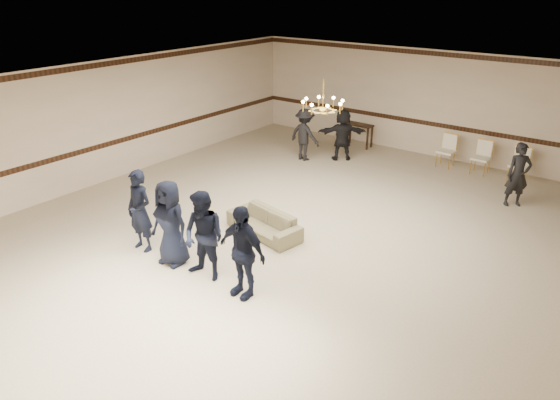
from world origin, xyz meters
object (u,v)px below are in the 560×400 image
at_px(settee, 264,223).
at_px(banquet_chair_mid, 481,158).
at_px(console_table, 359,135).
at_px(boy_c, 204,237).
at_px(boy_d, 242,252).
at_px(adult_mid, 342,134).
at_px(banquet_chair_left, 446,151).
at_px(boy_a, 140,211).
at_px(adult_right, 518,175).
at_px(chandelier, 323,95).
at_px(banquet_chair_right, 519,165).
at_px(boy_b, 170,223).
at_px(adult_left, 305,135).

relative_size(settee, banquet_chair_mid, 1.87).
height_order(banquet_chair_mid, console_table, banquet_chair_mid).
bearing_deg(boy_c, banquet_chair_mid, 71.59).
relative_size(boy_d, banquet_chair_mid, 1.79).
relative_size(adult_mid, banquet_chair_left, 1.66).
xyz_separation_m(banquet_chair_left, banquet_chair_mid, (1.00, 0.00, 0.00)).
bearing_deg(adult_mid, boy_a, 48.67).
bearing_deg(adult_right, boy_a, -167.12).
relative_size(boy_a, settee, 0.95).
bearing_deg(chandelier, console_table, 110.25).
relative_size(chandelier, settee, 0.53).
height_order(banquet_chair_left, console_table, banquet_chair_left).
bearing_deg(adult_right, boy_d, -150.54).
relative_size(boy_c, boy_d, 1.00).
distance_m(settee, banquet_chair_right, 7.46).
height_order(adult_right, banquet_chair_mid, adult_right).
height_order(boy_a, banquet_chair_mid, boy_a).
relative_size(boy_a, banquet_chair_right, 1.79).
bearing_deg(boy_b, boy_a, 177.32).
distance_m(boy_a, adult_right, 8.78).
distance_m(boy_a, settee, 2.61).
xyz_separation_m(adult_left, adult_right, (6.00, 0.30, 0.00)).
height_order(boy_b, boy_c, same).
bearing_deg(chandelier, boy_c, -95.77).
bearing_deg(console_table, boy_d, -71.31).
height_order(boy_c, adult_right, boy_c).
relative_size(chandelier, boy_d, 0.55).
distance_m(settee, adult_right, 6.26).
bearing_deg(banquet_chair_left, chandelier, -98.32).
bearing_deg(boy_d, boy_b, -177.27).
relative_size(adult_left, banquet_chair_right, 1.66).
height_order(chandelier, boy_c, chandelier).
bearing_deg(boy_b, console_table, 92.38).
relative_size(boy_a, adult_left, 1.08).
distance_m(adult_right, console_table, 5.67).
xyz_separation_m(adult_left, console_table, (0.66, 2.18, -0.41)).
relative_size(adult_left, banquet_chair_mid, 1.66).
bearing_deg(boy_d, boy_c, -177.27).
xyz_separation_m(boy_a, adult_left, (-0.54, 6.58, -0.06)).
distance_m(boy_a, banquet_chair_left, 9.11).
xyz_separation_m(banquet_chair_left, console_table, (-3.00, 0.20, -0.10)).
bearing_deg(boy_a, banquet_chair_mid, 63.06).
xyz_separation_m(chandelier, adult_right, (3.33, 3.57, -2.09)).
bearing_deg(banquet_chair_left, boy_b, -102.20).
xyz_separation_m(adult_mid, console_table, (-0.24, 1.48, -0.41)).
bearing_deg(boy_b, boy_c, -2.68).
height_order(banquet_chair_mid, banquet_chair_right, same).
xyz_separation_m(adult_left, banquet_chair_left, (3.66, 1.98, -0.31)).
height_order(adult_mid, console_table, adult_mid).
xyz_separation_m(boy_d, banquet_chair_mid, (1.43, 8.55, -0.37)).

